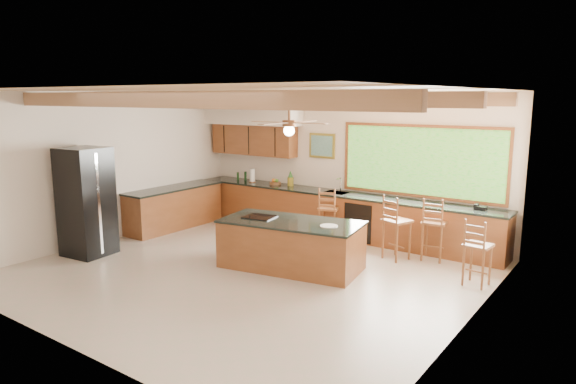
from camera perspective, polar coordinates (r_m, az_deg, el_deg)
The scene contains 9 objects.
ground at distance 8.76m, azimuth -4.51°, elevation -8.83°, with size 7.20×7.20×0.00m, color #B9AC99.
room_shell at distance 8.90m, azimuth -2.84°, elevation 6.10°, with size 7.27×6.54×3.02m.
counter_run at distance 11.03m, azimuth 0.62°, elevation -2.22°, with size 7.12×3.10×1.26m.
island at distance 8.81m, azimuth 0.34°, elevation -5.84°, with size 2.54×1.51×0.85m.
refrigerator at distance 10.13m, azimuth -21.51°, elevation -1.02°, with size 0.85×0.83×2.00m.
bar_stool_a at distance 10.40m, azimuth 4.36°, elevation -1.94°, with size 0.51×0.51×1.11m.
bar_stool_b at distance 9.35m, azimuth 11.87°, elevation -3.31°, with size 0.54×0.54×1.18m.
bar_stool_c at distance 9.47m, azimuth 15.84°, elevation -3.42°, with size 0.46×0.46×1.15m.
bar_stool_d at distance 8.42m, azimuth 20.27°, elevation -5.75°, with size 0.42×0.42×1.07m.
Camera 1 is at (5.34, -6.31, 2.89)m, focal length 32.00 mm.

